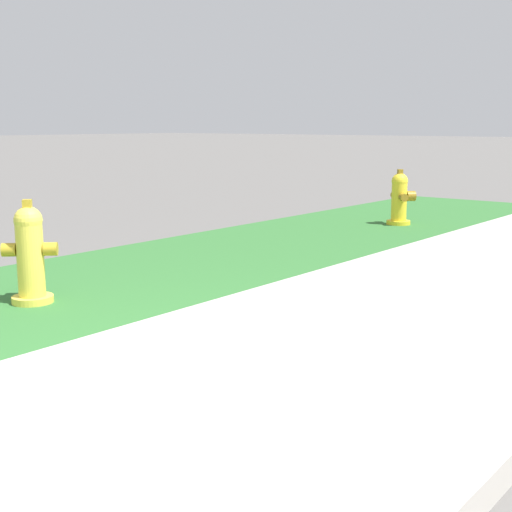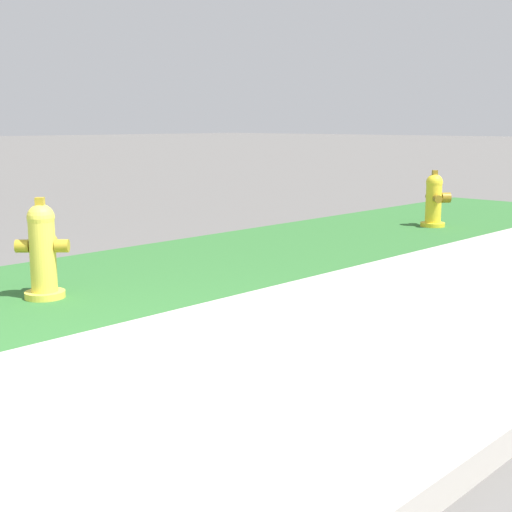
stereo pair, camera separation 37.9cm
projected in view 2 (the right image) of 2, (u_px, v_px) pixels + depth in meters
The scene contains 4 objects.
ground_plane at pixel (107, 424), 2.86m from camera, with size 120.00×120.00×0.00m, color #5B5956.
sidewalk_pavement at pixel (107, 423), 2.86m from camera, with size 18.00×2.29×0.01m, color #BCB7AD.
fire_hydrant_mid_block at pixel (434, 200), 8.23m from camera, with size 0.34×0.34×0.66m.
fire_hydrant_at_driveway at pixel (43, 251), 4.85m from camera, with size 0.33×0.33×0.70m.
Camera 2 is at (-1.53, -2.29, 1.19)m, focal length 50.00 mm.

